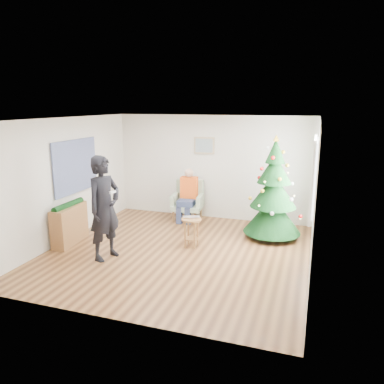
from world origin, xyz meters
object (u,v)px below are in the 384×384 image
(standing_man, at_px, (104,208))
(console, at_px, (70,225))
(armchair, at_px, (188,206))
(christmas_tree, at_px, (273,192))
(stool, at_px, (191,232))

(standing_man, distance_m, console, 1.36)
(armchair, bearing_deg, christmas_tree, -20.54)
(armchair, distance_m, standing_man, 2.89)
(christmas_tree, relative_size, console, 2.25)
(console, bearing_deg, armchair, 46.13)
(armchair, height_order, console, armchair)
(armchair, relative_size, console, 1.00)
(armchair, xyz_separation_m, standing_man, (-0.70, -2.74, 0.62))
(christmas_tree, height_order, console, christmas_tree)
(christmas_tree, distance_m, armchair, 2.32)
(console, bearing_deg, stool, 8.09)
(stool, bearing_deg, standing_man, -142.70)
(stool, distance_m, standing_man, 1.83)
(standing_man, bearing_deg, christmas_tree, -36.64)
(christmas_tree, xyz_separation_m, console, (-3.99, -1.71, -0.61))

